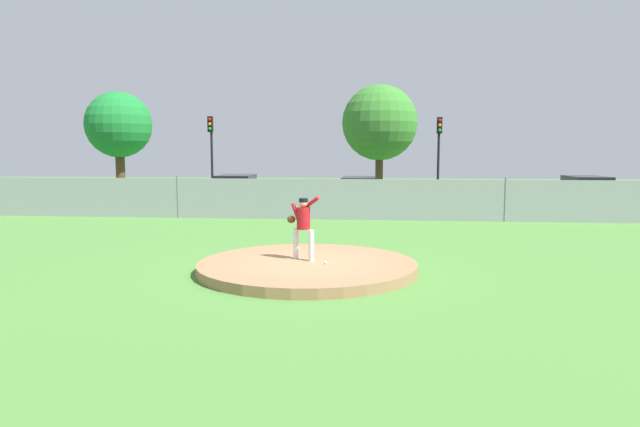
% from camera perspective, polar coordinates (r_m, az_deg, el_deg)
% --- Properties ---
extents(ground_plane, '(80.00, 80.00, 0.00)m').
position_cam_1_polar(ground_plane, '(19.00, 0.89, -2.11)').
color(ground_plane, '#4C8438').
extents(asphalt_strip, '(44.00, 7.00, 0.01)m').
position_cam_1_polar(asphalt_strip, '(27.42, 2.37, 0.51)').
color(asphalt_strip, '#2B2B2D').
rests_on(asphalt_strip, ground_plane).
extents(pitchers_mound, '(5.15, 5.15, 0.23)m').
position_cam_1_polar(pitchers_mound, '(13.10, -1.30, -5.47)').
color(pitchers_mound, '#99704C').
rests_on(pitchers_mound, ground_plane).
extents(pitcher_youth, '(0.81, 0.39, 1.54)m').
position_cam_1_polar(pitcher_youth, '(13.19, -1.76, -0.88)').
color(pitcher_youth, silver).
rests_on(pitcher_youth, pitchers_mound).
extents(baseball, '(0.07, 0.07, 0.07)m').
position_cam_1_polar(baseball, '(12.80, 0.58, -5.06)').
color(baseball, white).
rests_on(baseball, pitchers_mound).
extents(chainlink_fence, '(33.88, 0.07, 1.79)m').
position_cam_1_polar(chainlink_fence, '(22.87, 1.73, 1.46)').
color(chainlink_fence, gray).
rests_on(chainlink_fence, ground_plane).
extents(parked_car_champagne, '(1.84, 4.55, 1.65)m').
position_cam_1_polar(parked_car_champagne, '(29.27, 25.65, 1.80)').
color(parked_car_champagne, tan).
rests_on(parked_car_champagne, ground_plane).
extents(parked_car_silver, '(1.93, 4.39, 1.54)m').
position_cam_1_polar(parked_car_silver, '(27.73, 4.07, 2.12)').
color(parked_car_silver, '#B7BABF').
rests_on(parked_car_silver, ground_plane).
extents(parked_car_red, '(2.10, 4.88, 1.63)m').
position_cam_1_polar(parked_car_red, '(28.39, -8.61, 2.25)').
color(parked_car_red, '#A81919').
rests_on(parked_car_red, ground_plane).
extents(traffic_cone_orange, '(0.40, 0.40, 0.55)m').
position_cam_1_polar(traffic_cone_orange, '(26.82, 13.64, 0.76)').
color(traffic_cone_orange, orange).
rests_on(traffic_cone_orange, asphalt_strip).
extents(traffic_light_near, '(0.28, 0.46, 4.83)m').
position_cam_1_polar(traffic_light_near, '(33.10, -11.13, 7.13)').
color(traffic_light_near, black).
rests_on(traffic_light_near, ground_plane).
extents(traffic_light_far, '(0.28, 0.46, 4.70)m').
position_cam_1_polar(traffic_light_far, '(31.75, 12.12, 6.99)').
color(traffic_light_far, black).
rests_on(traffic_light_far, ground_plane).
extents(tree_leaning_west, '(4.21, 4.21, 6.63)m').
position_cam_1_polar(tree_leaning_west, '(38.39, -19.99, 8.52)').
color(tree_leaning_west, '#4C331E').
rests_on(tree_leaning_west, ground_plane).
extents(tree_broad_right, '(4.58, 4.58, 6.84)m').
position_cam_1_polar(tree_broad_right, '(34.24, 6.15, 9.23)').
color(tree_broad_right, '#4C331E').
rests_on(tree_broad_right, ground_plane).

